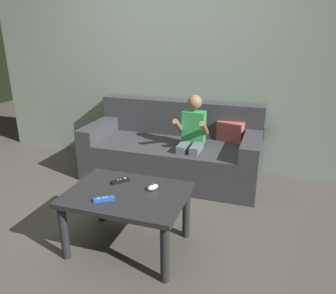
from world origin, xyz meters
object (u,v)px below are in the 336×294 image
(person_seated_on_couch, at_px, (192,136))
(game_remote_blue_near_edge, at_px, (104,199))
(coffee_table, at_px, (127,201))
(game_remote_black_far_corner, at_px, (121,181))
(couch, at_px, (173,152))
(nunchuk_white, at_px, (153,187))

(person_seated_on_couch, height_order, game_remote_blue_near_edge, person_seated_on_couch)
(coffee_table, distance_m, game_remote_black_far_corner, 0.19)
(person_seated_on_couch, bearing_deg, couch, 144.41)
(person_seated_on_couch, xyz_separation_m, coffee_table, (-0.18, -1.15, -0.15))
(game_remote_blue_near_edge, bearing_deg, couch, 88.79)
(couch, xyz_separation_m, coffee_table, (0.06, -1.33, 0.10))
(nunchuk_white, relative_size, game_remote_black_far_corner, 0.78)
(couch, distance_m, coffee_table, 1.33)
(person_seated_on_couch, relative_size, nunchuk_white, 9.48)
(coffee_table, height_order, game_remote_blue_near_edge, game_remote_blue_near_edge)
(coffee_table, relative_size, nunchuk_white, 8.55)
(coffee_table, xyz_separation_m, game_remote_blue_near_edge, (-0.10, -0.16, 0.09))
(person_seated_on_couch, xyz_separation_m, nunchuk_white, (-0.02, -1.06, -0.06))
(person_seated_on_couch, distance_m, game_remote_blue_near_edge, 1.34)
(game_remote_black_far_corner, bearing_deg, person_seated_on_couch, 73.89)
(game_remote_blue_near_edge, distance_m, nunchuk_white, 0.36)
(game_remote_blue_near_edge, distance_m, game_remote_black_far_corner, 0.29)
(coffee_table, distance_m, nunchuk_white, 0.21)
(game_remote_blue_near_edge, bearing_deg, person_seated_on_couch, 78.04)
(nunchuk_white, bearing_deg, coffee_table, -150.11)
(coffee_table, distance_m, game_remote_blue_near_edge, 0.21)
(game_remote_black_far_corner, bearing_deg, coffee_table, -49.40)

